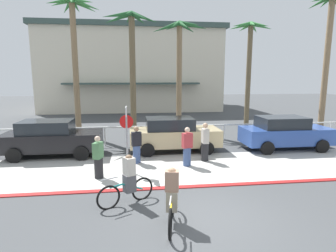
{
  "coord_description": "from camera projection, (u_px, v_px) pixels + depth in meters",
  "views": [
    {
      "loc": [
        -1.82,
        -6.71,
        3.69
      ],
      "look_at": [
        -0.2,
        6.0,
        1.44
      ],
      "focal_mm": 30.29,
      "sensor_mm": 36.0,
      "label": 1
    }
  ],
  "objects": [
    {
      "name": "pedestrian_2",
      "position": [
        137.0,
        146.0,
        12.09
      ],
      "size": [
        0.44,
        0.37,
        1.61
      ],
      "color": "#384C7A",
      "rests_on": "ground"
    },
    {
      "name": "pedestrian_0",
      "position": [
        205.0,
        144.0,
        12.37
      ],
      "size": [
        0.32,
        0.4,
        1.71
      ],
      "color": "#232326",
      "rests_on": "ground"
    },
    {
      "name": "car_blue_3",
      "position": [
        285.0,
        133.0,
        14.4
      ],
      "size": [
        4.4,
        2.02,
        1.69
      ],
      "color": "#284793",
      "rests_on": "ground"
    },
    {
      "name": "cyclist_yellow_1",
      "position": [
        172.0,
        198.0,
        7.08
      ],
      "size": [
        0.42,
        1.8,
        1.5
      ],
      "color": "black",
      "rests_on": "ground"
    },
    {
      "name": "car_black_1",
      "position": [
        52.0,
        138.0,
        13.15
      ],
      "size": [
        4.4,
        2.02,
        1.69
      ],
      "color": "black",
      "rests_on": "ground"
    },
    {
      "name": "palm_tree_1",
      "position": [
        131.0,
        45.0,
        16.7
      ],
      "size": [
        3.29,
        2.8,
        7.44
      ],
      "color": "brown",
      "rests_on": "ground"
    },
    {
      "name": "car_tan_2",
      "position": [
        174.0,
        134.0,
        14.01
      ],
      "size": [
        4.4,
        2.02,
        1.69
      ],
      "color": "tan",
      "rests_on": "ground"
    },
    {
      "name": "pedestrian_3",
      "position": [
        98.0,
        159.0,
        10.27
      ],
      "size": [
        0.41,
        0.47,
        1.59
      ],
      "color": "#232326",
      "rests_on": "ground"
    },
    {
      "name": "palm_tree_0",
      "position": [
        74.0,
        31.0,
        17.24
      ],
      "size": [
        3.17,
        3.23,
        8.37
      ],
      "color": "#846B4C",
      "rests_on": "ground"
    },
    {
      "name": "curb_paint",
      "position": [
        188.0,
        187.0,
        9.57
      ],
      "size": [
        44.0,
        0.24,
        0.03
      ],
      "primitive_type": "cube",
      "color": "maroon",
      "rests_on": "ground"
    },
    {
      "name": "palm_tree_4",
      "position": [
        330.0,
        29.0,
        17.42
      ],
      "size": [
        3.35,
        3.27,
        8.67
      ],
      "color": "#846B4C",
      "rests_on": "ground"
    },
    {
      "name": "palm_tree_3",
      "position": [
        250.0,
        49.0,
        20.64
      ],
      "size": [
        3.43,
        3.01,
        7.58
      ],
      "color": "brown",
      "rests_on": "ground"
    },
    {
      "name": "stop_sign_bike_lane",
      "position": [
        127.0,
        130.0,
        10.88
      ],
      "size": [
        0.52,
        0.56,
        2.56
      ],
      "color": "gray",
      "rests_on": "ground"
    },
    {
      "name": "pedestrian_1",
      "position": [
        187.0,
        148.0,
        11.69
      ],
      "size": [
        0.45,
        0.39,
        1.65
      ],
      "color": "#384C7A",
      "rests_on": "ground"
    },
    {
      "name": "palm_tree_2",
      "position": [
        180.0,
        47.0,
        18.48
      ],
      "size": [
        3.65,
        2.89,
        7.23
      ],
      "color": "#846B4C",
      "rests_on": "ground"
    },
    {
      "name": "rail_fence",
      "position": [
        166.0,
        129.0,
        15.58
      ],
      "size": [
        24.32,
        0.08,
        1.04
      ],
      "color": "white",
      "rests_on": "ground"
    },
    {
      "name": "sidewalk_strip",
      "position": [
        178.0,
        168.0,
        11.52
      ],
      "size": [
        44.0,
        4.0,
        0.02
      ],
      "primitive_type": "cube",
      "color": "beige",
      "rests_on": "ground"
    },
    {
      "name": "building_backdrop",
      "position": [
        132.0,
        69.0,
        33.61
      ],
      "size": [
        19.5,
        13.08,
        8.97
      ],
      "color": "beige",
      "rests_on": "ground"
    },
    {
      "name": "ground_plane",
      "position": [
        163.0,
        138.0,
        17.19
      ],
      "size": [
        80.0,
        80.0,
        0.0
      ],
      "primitive_type": "plane",
      "color": "#424447"
    },
    {
      "name": "cyclist_teal_0",
      "position": [
        128.0,
        181.0,
        8.24
      ],
      "size": [
        1.63,
        0.91,
        1.5
      ],
      "color": "black",
      "rests_on": "ground"
    }
  ]
}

